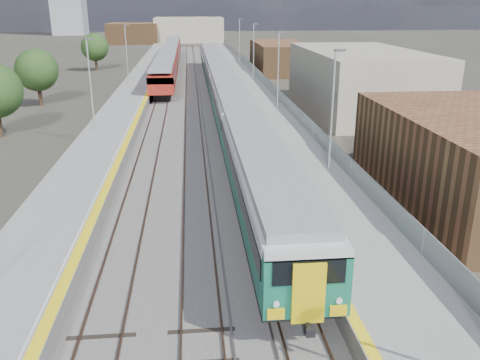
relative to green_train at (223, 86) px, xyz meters
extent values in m
plane|color=#47443A|center=(-1.50, 2.16, -2.35)|extent=(320.00, 320.00, 0.00)
cube|color=#565451|center=(-3.75, 4.66, -2.32)|extent=(10.50, 155.00, 0.06)
cube|color=#4C3323|center=(-0.72, 7.16, -2.24)|extent=(0.07, 160.00, 0.14)
cube|color=#4C3323|center=(0.72, 7.16, -2.24)|extent=(0.07, 160.00, 0.14)
cube|color=#4C3323|center=(-4.22, 7.16, -2.24)|extent=(0.07, 160.00, 0.14)
cube|color=#4C3323|center=(-2.78, 7.16, -2.24)|extent=(0.07, 160.00, 0.14)
cube|color=#4C3323|center=(-7.72, 7.16, -2.24)|extent=(0.07, 160.00, 0.14)
cube|color=#4C3323|center=(-6.28, 7.16, -2.24)|extent=(0.07, 160.00, 0.14)
cube|color=gray|center=(-1.05, 7.16, -2.25)|extent=(0.08, 160.00, 0.10)
cube|color=gray|center=(-2.45, 7.16, -2.25)|extent=(0.08, 160.00, 0.10)
cube|color=slate|center=(3.75, 4.66, -1.85)|extent=(4.70, 155.00, 1.00)
cube|color=gray|center=(3.75, 4.66, -1.34)|extent=(4.70, 155.00, 0.03)
cube|color=yellow|center=(1.65, 4.66, -1.32)|extent=(0.40, 155.00, 0.01)
cube|color=gray|center=(5.95, 4.66, -0.75)|extent=(0.06, 155.00, 1.20)
cylinder|color=#9EA0A3|center=(5.10, -25.84, 2.42)|extent=(0.12, 0.12, 7.50)
cube|color=#4C4C4F|center=(5.35, -25.84, 6.07)|extent=(0.70, 0.18, 0.14)
cylinder|color=#9EA0A3|center=(5.10, -5.84, 2.42)|extent=(0.12, 0.12, 7.50)
cube|color=#4C4C4F|center=(5.35, -5.84, 6.07)|extent=(0.70, 0.18, 0.14)
cylinder|color=#9EA0A3|center=(5.10, 14.16, 2.42)|extent=(0.12, 0.12, 7.50)
cube|color=#4C4C4F|center=(5.35, 14.16, 6.07)|extent=(0.70, 0.18, 0.14)
cylinder|color=#9EA0A3|center=(5.10, 34.16, 2.42)|extent=(0.12, 0.12, 7.50)
cube|color=#4C4C4F|center=(5.35, 34.16, 6.07)|extent=(0.70, 0.18, 0.14)
cube|color=slate|center=(-10.55, 4.66, -1.85)|extent=(4.30, 155.00, 1.00)
cube|color=gray|center=(-10.55, 4.66, -1.34)|extent=(4.30, 155.00, 0.03)
cube|color=yellow|center=(-8.65, 4.66, -1.32)|extent=(0.45, 155.00, 0.01)
cube|color=silver|center=(-9.00, 4.66, -1.32)|extent=(0.08, 155.00, 0.01)
cylinder|color=#9EA0A3|center=(-11.70, -13.84, 2.42)|extent=(0.12, 0.12, 7.50)
cube|color=#4C4C4F|center=(-11.45, -13.84, 6.07)|extent=(0.70, 0.18, 0.14)
cylinder|color=#9EA0A3|center=(-11.70, 12.16, 2.42)|extent=(0.12, 0.12, 7.50)
cube|color=#4C4C4F|center=(-11.45, 12.16, 6.07)|extent=(0.70, 0.18, 0.14)
cube|color=brown|center=(12.50, -29.84, 0.25)|extent=(9.00, 16.00, 5.20)
cube|color=#A09780|center=(14.50, -2.84, 0.85)|extent=(11.00, 22.00, 6.40)
cube|color=brown|center=(11.50, 30.16, 0.05)|extent=(8.00, 18.00, 4.80)
cube|color=#A09780|center=(-3.50, 102.16, 1.15)|extent=(20.00, 14.00, 7.00)
cube|color=brown|center=(-19.50, 97.16, 0.45)|extent=(14.00, 12.00, 5.60)
cube|color=black|center=(0.00, -31.29, -1.42)|extent=(2.86, 20.51, 0.48)
cube|color=#10543F|center=(0.00, -31.29, -0.58)|extent=(2.97, 20.51, 1.20)
cube|color=black|center=(0.00, -31.29, 0.36)|extent=(3.03, 20.51, 0.82)
cube|color=silver|center=(0.00, -31.29, 1.02)|extent=(2.97, 20.51, 0.50)
cube|color=gray|center=(0.00, -31.29, 1.46)|extent=(2.63, 20.51, 0.42)
cube|color=black|center=(0.00, -10.28, -1.42)|extent=(2.86, 20.51, 0.48)
cube|color=#10543F|center=(0.00, -10.28, -0.58)|extent=(2.97, 20.51, 1.20)
cube|color=black|center=(0.00, -10.28, 0.36)|extent=(3.03, 20.51, 0.82)
cube|color=silver|center=(0.00, -10.28, 1.02)|extent=(2.97, 20.51, 0.50)
cube|color=gray|center=(0.00, -10.28, 1.46)|extent=(2.63, 20.51, 0.42)
cube|color=black|center=(0.00, 10.74, -1.42)|extent=(2.86, 20.51, 0.48)
cube|color=#10543F|center=(0.00, 10.74, -0.58)|extent=(2.97, 20.51, 1.20)
cube|color=black|center=(0.00, 10.74, 0.36)|extent=(3.03, 20.51, 0.82)
cube|color=silver|center=(0.00, 10.74, 1.02)|extent=(2.97, 20.51, 0.50)
cube|color=gray|center=(0.00, 10.74, 1.46)|extent=(2.63, 20.51, 0.42)
cube|color=black|center=(0.00, 31.75, -1.42)|extent=(2.86, 20.51, 0.48)
cube|color=#10543F|center=(0.00, 31.75, -0.58)|extent=(2.97, 20.51, 1.20)
cube|color=black|center=(0.00, 31.75, 0.36)|extent=(3.03, 20.51, 0.82)
cube|color=silver|center=(0.00, 31.75, 1.02)|extent=(2.97, 20.51, 0.50)
cube|color=gray|center=(0.00, 31.75, 1.46)|extent=(2.63, 20.51, 0.42)
cube|color=#10543F|center=(0.00, -41.81, -0.09)|extent=(2.95, 0.63, 2.21)
cube|color=black|center=(0.00, -42.14, 0.54)|extent=(2.42, 0.06, 0.84)
cube|color=yellow|center=(0.00, -42.20, -0.19)|extent=(1.10, 0.11, 2.21)
cube|color=black|center=(-7.00, 12.27, -1.85)|extent=(2.04, 17.32, 0.71)
cube|color=maroon|center=(-7.00, 12.27, -0.15)|extent=(3.00, 20.37, 2.14)
cube|color=black|center=(-7.00, 12.27, 0.38)|extent=(3.07, 20.37, 0.75)
cube|color=gray|center=(-7.00, 12.27, 1.46)|extent=(2.68, 20.37, 0.43)
cube|color=black|center=(-7.00, 33.15, -1.85)|extent=(2.04, 17.32, 0.71)
cube|color=maroon|center=(-7.00, 33.15, -0.15)|extent=(3.00, 20.37, 2.14)
cube|color=black|center=(-7.00, 33.15, 0.38)|extent=(3.07, 20.37, 0.75)
cube|color=gray|center=(-7.00, 33.15, 1.46)|extent=(2.68, 20.37, 0.43)
cube|color=black|center=(-7.00, 54.02, -1.85)|extent=(2.04, 17.32, 0.71)
cube|color=maroon|center=(-7.00, 54.02, -0.15)|extent=(3.00, 20.37, 2.14)
cube|color=black|center=(-7.00, 54.02, 0.38)|extent=(3.07, 20.37, 0.75)
cube|color=gray|center=(-7.00, 54.02, 1.46)|extent=(2.68, 20.37, 0.43)
cylinder|color=#382619|center=(-20.67, 3.20, -1.24)|extent=(0.44, 0.44, 2.22)
sphere|color=#203E18|center=(-20.67, 3.20, 1.66)|extent=(4.69, 4.69, 4.69)
cylinder|color=#382619|center=(-19.65, 34.75, -1.26)|extent=(0.44, 0.44, 2.19)
sphere|color=#203E18|center=(-19.65, 34.75, 1.60)|extent=(4.62, 4.62, 4.62)
cylinder|color=#382619|center=(22.57, 14.37, -1.37)|extent=(0.44, 0.44, 1.97)
sphere|color=#203E18|center=(22.57, 14.37, 1.20)|extent=(4.15, 4.15, 4.15)
camera|label=1|loc=(-3.62, -56.28, 8.76)|focal=38.00mm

